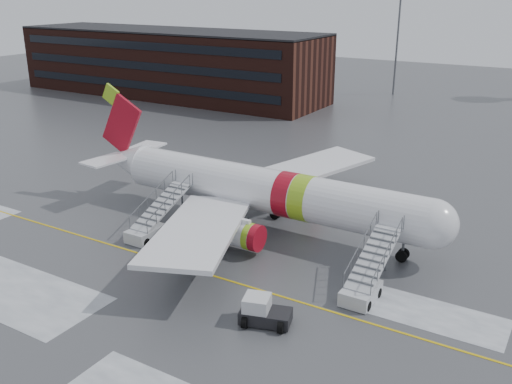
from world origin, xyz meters
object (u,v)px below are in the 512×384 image
Objects in this scene: airstair_aft at (151,225)px; airstair_fwd at (365,282)px; airliner at (259,190)px; pushback_tug at (262,311)px.

airstair_fwd is at bearing 0.00° from airstair_aft.
airliner is at bearing 152.16° from airstair_fwd.
airstair_fwd is at bearing 56.69° from pushback_tug.
airstair_aft is at bearing -135.35° from airliner.
airliner is at bearing 121.82° from pushback_tug.
airliner reaches higher than pushback_tug.
airstair_fwd reaches higher than pushback_tug.
airstair_aft is at bearing 156.12° from pushback_tug.
pushback_tug is at bearing -123.31° from airstair_fwd.
airstair_aft is at bearing 180.00° from airstair_fwd.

